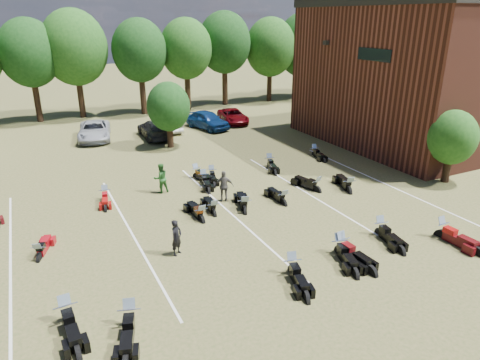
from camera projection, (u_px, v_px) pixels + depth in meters
ground at (312, 223)px, 20.62m from camera, size 160.00×160.00×0.00m
car_2 at (94, 131)px, 34.44m from camera, size 3.34×5.56×1.44m
car_3 at (155, 129)px, 34.95m from camera, size 2.18×5.06×1.45m
car_4 at (207, 120)px, 37.75m from camera, size 3.02×5.01×1.59m
car_5 at (170, 124)px, 36.94m from camera, size 1.54×3.92×1.27m
car_6 at (233, 116)px, 39.86m from camera, size 2.89×4.91×1.28m
car_7 at (319, 107)px, 44.01m from camera, size 2.58×4.72×1.30m
person_black at (176, 238)px, 17.70m from camera, size 0.68×0.64×1.56m
person_green at (161, 178)px, 23.97m from camera, size 0.89×0.72×1.72m
person_grey at (224, 186)px, 22.85m from camera, size 1.09×0.79×1.72m
motorcycle_0 at (68, 322)px, 13.96m from camera, size 0.92×2.48×1.36m
motorcycle_1 at (131, 326)px, 13.79m from camera, size 1.46×2.53×1.34m
motorcycle_2 at (292, 274)px, 16.57m from camera, size 1.31×2.40×1.27m
motorcycle_3 at (338, 254)px, 17.98m from camera, size 1.38×2.43×1.29m
motorcycle_4 at (379, 235)px, 19.54m from camera, size 1.20×2.39×1.27m
motorcycle_5 at (341, 253)px, 18.02m from camera, size 0.83×2.44×1.35m
motorcycle_6 at (441, 237)px, 19.34m from camera, size 0.86×2.48×1.37m
motorcycle_7 at (40, 259)px, 17.58m from camera, size 1.25×2.09×1.11m
motorcycle_8 at (202, 221)px, 20.87m from camera, size 0.77×2.25×1.24m
motorcycle_9 at (214, 215)px, 21.53m from camera, size 0.88×2.14×1.16m
motorcycle_10 at (283, 204)px, 22.70m from camera, size 0.72×2.18×1.21m
motorcycle_11 at (245, 212)px, 21.79m from camera, size 1.44×2.47×1.31m
motorcycle_12 at (316, 191)px, 24.39m from camera, size 1.24×2.46×1.31m
motorcycle_13 at (349, 192)px, 24.27m from camera, size 1.51×2.57×1.36m
motorcycle_15 at (106, 199)px, 23.32m from camera, size 1.00×2.11×1.13m
motorcycle_16 at (204, 183)px, 25.59m from camera, size 1.08×2.20×1.18m
motorcycle_17 at (197, 178)px, 26.45m from camera, size 1.24×2.33×1.24m
motorcycle_18 at (212, 178)px, 26.41m from camera, size 1.21×2.12×1.13m
motorcycle_19 at (269, 166)px, 28.45m from camera, size 1.31×2.29×1.22m
motorcycle_20 at (314, 156)px, 30.66m from camera, size 1.03×2.15×1.15m
brick_building at (470, 68)px, 35.43m from camera, size 25.40×15.20×10.70m
tree_line at (134, 49)px, 42.12m from camera, size 56.00×6.00×9.79m
young_tree_near_building at (453, 137)px, 24.87m from camera, size 2.80×2.80×4.16m
young_tree_midfield at (168, 107)px, 31.59m from camera, size 3.20×3.20×4.70m
parking_lines at (229, 212)px, 21.86m from camera, size 20.10×14.00×0.01m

